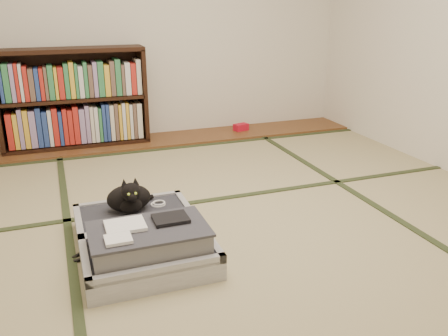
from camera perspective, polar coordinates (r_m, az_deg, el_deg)
name	(u,v)px	position (r m, az deg, el deg)	size (l,w,h in m)	color
floor	(236,223)	(3.02, 1.40, -6.69)	(4.50, 4.50, 0.00)	tan
wood_strip	(163,140)	(4.81, -7.33, 3.42)	(4.00, 0.50, 0.02)	brown
red_item	(241,127)	(5.07, 2.06, 4.94)	(0.15, 0.09, 0.07)	red
tatami_borders	(211,194)	(3.44, -1.61, -3.21)	(4.00, 4.50, 0.01)	#2D381E
bookcase	(74,100)	(4.67, -17.62, 7.77)	(1.34, 0.31, 0.92)	black
suitcase	(143,239)	(2.67, -9.70, -8.37)	(0.68, 0.91, 0.27)	#B9B9BE
cat	(130,198)	(2.88, -11.29, -3.56)	(0.30, 0.30, 0.24)	black
cable_coil	(158,204)	(2.98, -7.90, -4.28)	(0.09, 0.09, 0.02)	white
hanger	(110,248)	(2.79, -13.59, -9.38)	(0.42, 0.24, 0.01)	black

